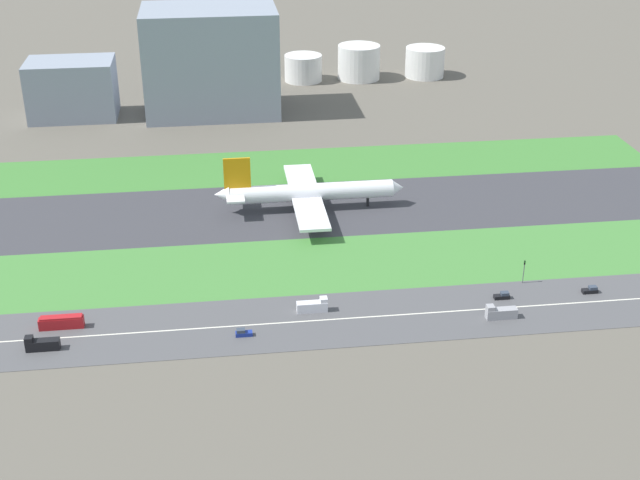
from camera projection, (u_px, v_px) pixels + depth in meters
ground_plane at (303, 209)px, 298.20m from camera, size 800.00×800.00×0.00m
runway at (303, 209)px, 298.17m from camera, size 280.00×46.00×0.10m
grass_median_north at (291, 166)px, 334.65m from camera, size 280.00×36.00×0.10m
grass_median_south at (318, 264)px, 261.70m from camera, size 280.00×36.00×0.10m
highway at (333, 320)px, 233.23m from camera, size 280.00×28.00×0.10m
highway_centerline at (333, 319)px, 233.20m from camera, size 266.00×0.50×0.01m
airliner at (307, 192)px, 295.59m from camera, size 65.00×56.00×19.70m
car_2 at (243, 333)px, 225.59m from camera, size 4.40×1.80×2.00m
car_3 at (502, 296)px, 242.88m from camera, size 4.40×1.80×2.00m
car_0 at (591, 290)px, 245.85m from camera, size 4.40×1.80×2.00m
truck_1 at (313, 306)px, 236.41m from camera, size 8.40×2.50×4.00m
truck_0 at (42, 344)px, 219.42m from camera, size 8.40×2.50×4.00m
bus_0 at (61, 322)px, 228.66m from camera, size 11.60×2.50×3.50m
truck_2 at (500, 313)px, 233.21m from camera, size 8.40×2.50×4.00m
traffic_light at (524, 270)px, 249.50m from camera, size 0.36×0.50×7.20m
terminal_building at (72, 89)px, 383.65m from camera, size 37.75×25.33×25.47m
hangar_building at (211, 61)px, 386.05m from camera, size 58.71×39.17×46.64m
fuel_tank_west at (303, 68)px, 438.80m from camera, size 18.92×18.92×13.16m
fuel_tank_centre at (359, 62)px, 441.18m from camera, size 21.33×21.33×17.20m
fuel_tank_east at (425, 62)px, 445.62m from camera, size 19.95×19.95×15.02m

